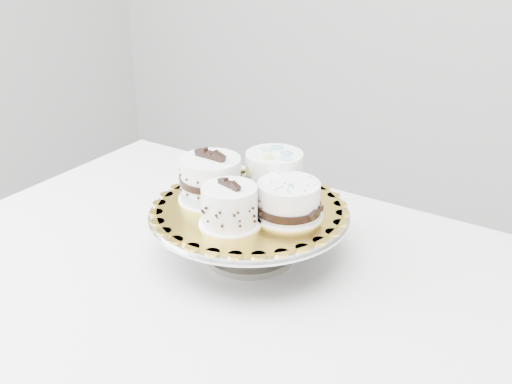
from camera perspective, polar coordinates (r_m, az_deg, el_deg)
The scene contains 7 objects.
table at distance 1.13m, azimuth -0.94°, elevation -10.98°, with size 1.19×0.80×0.75m.
cake_stand at distance 1.10m, azimuth -0.59°, elevation -2.94°, with size 0.34×0.34×0.09m.
cake_board at distance 1.09m, azimuth -0.60°, elevation -1.48°, with size 0.31×0.31×0.00m, color gold.
cake_swirl at distance 1.02m, azimuth -2.37°, elevation -1.31°, with size 0.11×0.11×0.08m.
cake_banded at distance 1.11m, azimuth -4.03°, elevation 1.02°, with size 0.12×0.12×0.09m.
cake_dots at distance 1.13m, azimuth 1.63°, elevation 1.75°, with size 0.12×0.12×0.08m.
cake_ribbon at distance 1.05m, azimuth 2.97°, elevation -0.78°, with size 0.12×0.11×0.06m.
Camera 1 is at (0.57, -0.66, 1.33)m, focal length 45.00 mm.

